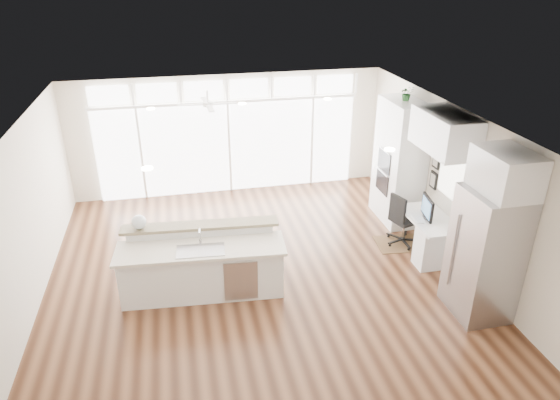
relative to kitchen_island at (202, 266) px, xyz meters
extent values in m
cube|color=#3C2012|center=(0.95, 0.02, -0.53)|extent=(7.00, 8.00, 0.02)
cube|color=white|center=(0.95, 0.02, 2.18)|extent=(7.00, 8.00, 0.02)
cube|color=beige|center=(0.95, 4.02, 0.83)|extent=(7.00, 0.04, 2.70)
cube|color=beige|center=(-2.55, 0.02, 0.83)|extent=(0.04, 8.00, 2.70)
cube|color=beige|center=(4.45, 0.02, 0.83)|extent=(0.04, 8.00, 2.70)
cube|color=white|center=(0.95, 3.96, 0.53)|extent=(5.80, 0.06, 2.08)
cube|color=white|center=(0.95, 3.96, 1.86)|extent=(5.90, 0.06, 0.40)
cube|color=white|center=(4.41, 0.32, 1.03)|extent=(0.04, 0.85, 0.85)
cube|color=white|center=(0.45, 2.82, 1.96)|extent=(1.16, 1.16, 0.32)
cube|color=white|center=(0.95, 0.22, 2.16)|extent=(3.40, 3.00, 0.02)
cube|color=white|center=(4.12, 1.82, 0.73)|extent=(0.64, 1.20, 2.50)
cube|color=white|center=(4.08, 0.32, -0.14)|extent=(0.72, 1.30, 0.76)
cube|color=white|center=(4.12, 0.32, 1.83)|extent=(0.64, 1.30, 0.64)
cube|color=#A4A5A9|center=(4.06, -1.33, 0.48)|extent=(0.76, 0.90, 2.00)
cube|color=white|center=(4.12, -1.33, 1.78)|extent=(0.64, 0.90, 0.60)
cube|color=black|center=(4.41, 0.94, 0.88)|extent=(0.06, 0.22, 0.80)
cube|color=white|center=(0.00, 0.00, 0.00)|extent=(2.70, 1.20, 1.05)
cube|color=#321F10|center=(3.81, 0.77, -0.52)|extent=(0.99, 0.76, 0.01)
cube|color=black|center=(3.85, 0.81, -0.01)|extent=(0.65, 0.62, 1.02)
sphere|color=silver|center=(-0.91, 0.47, 0.64)|extent=(0.26, 0.26, 0.23)
cube|color=black|center=(4.00, 0.32, 0.45)|extent=(0.17, 0.52, 0.43)
cube|color=silver|center=(3.83, 0.32, 0.25)|extent=(0.18, 0.37, 0.02)
imported|color=#285F29|center=(4.12, 1.82, 2.09)|extent=(0.27, 0.30, 0.22)
camera|label=1|loc=(-0.22, -6.79, 4.36)|focal=32.00mm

